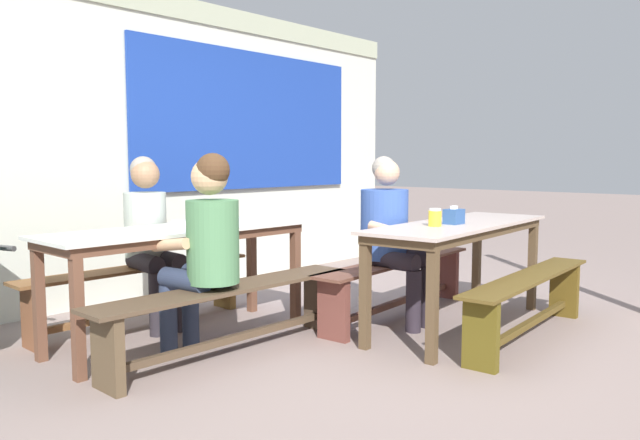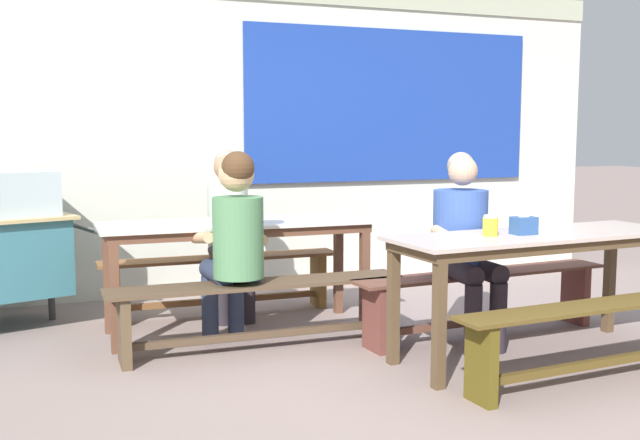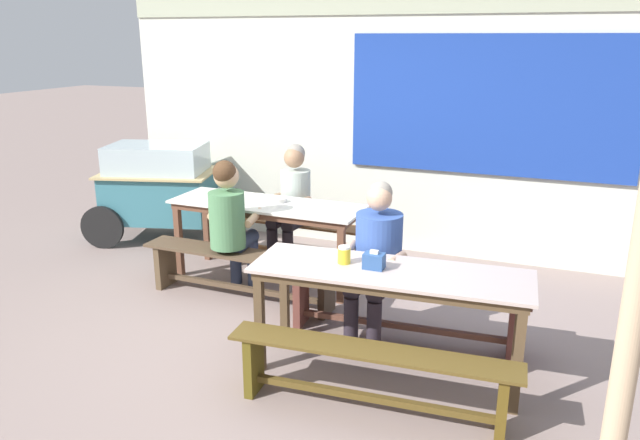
# 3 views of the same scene
# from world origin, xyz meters

# --- Properties ---
(ground_plane) EXTENTS (40.00, 40.00, 0.00)m
(ground_plane) POSITION_xyz_m (0.00, 0.00, 0.00)
(ground_plane) COLOR gray
(backdrop_wall) EXTENTS (6.28, 0.23, 2.70)m
(backdrop_wall) POSITION_xyz_m (0.05, 2.49, 1.42)
(backdrop_wall) COLOR silver
(backdrop_wall) RESTS_ON ground_plane
(dining_table_far) EXTENTS (1.87, 0.65, 0.77)m
(dining_table_far) POSITION_xyz_m (-0.83, 1.10, 0.69)
(dining_table_far) COLOR silver
(dining_table_far) RESTS_ON ground_plane
(dining_table_near) EXTENTS (1.92, 0.72, 0.77)m
(dining_table_near) POSITION_xyz_m (0.71, -0.15, 0.69)
(dining_table_near) COLOR #C1AEA5
(dining_table_near) RESTS_ON ground_plane
(bench_far_back) EXTENTS (1.82, 0.29, 0.44)m
(bench_far_back) POSITION_xyz_m (-0.82, 1.62, 0.29)
(bench_far_back) COLOR brown
(bench_far_back) RESTS_ON ground_plane
(bench_far_front) EXTENTS (1.89, 0.34, 0.44)m
(bench_far_front) POSITION_xyz_m (-0.84, 0.58, 0.30)
(bench_far_front) COLOR brown
(bench_far_front) RESTS_ON ground_plane
(bench_near_back) EXTENTS (1.91, 0.40, 0.44)m
(bench_near_back) POSITION_xyz_m (0.68, 0.37, 0.29)
(bench_near_back) COLOR brown
(bench_near_back) RESTS_ON ground_plane
(bench_near_front) EXTENTS (1.84, 0.36, 0.44)m
(bench_near_front) POSITION_xyz_m (0.75, -0.67, 0.29)
(bench_near_front) COLOR brown
(bench_near_front) RESTS_ON ground_plane
(food_cart) EXTENTS (1.72, 1.18, 1.11)m
(food_cart) POSITION_xyz_m (-2.56, 1.77, 0.65)
(food_cart) COLOR teal
(food_cart) RESTS_ON ground_plane
(person_center_facing) EXTENTS (0.44, 0.54, 1.25)m
(person_center_facing) POSITION_xyz_m (-0.77, 1.55, 0.71)
(person_center_facing) COLOR #2A252B
(person_center_facing) RESTS_ON ground_plane
(person_right_near_table) EXTENTS (0.48, 0.58, 1.25)m
(person_right_near_table) POSITION_xyz_m (0.48, 0.30, 0.71)
(person_right_near_table) COLOR #2A222B
(person_right_near_table) RESTS_ON ground_plane
(person_left_back_turned) EXTENTS (0.45, 0.54, 1.27)m
(person_left_back_turned) POSITION_xyz_m (-0.97, 0.65, 0.73)
(person_left_back_turned) COLOR #2C3750
(person_left_back_turned) RESTS_ON ground_plane
(tissue_box) EXTENTS (0.14, 0.10, 0.13)m
(tissue_box) POSITION_xyz_m (0.60, -0.16, 0.83)
(tissue_box) COLOR #2B4F8B
(tissue_box) RESTS_ON dining_table_near
(condiment_jar) EXTENTS (0.09, 0.09, 0.12)m
(condiment_jar) POSITION_xyz_m (0.38, -0.14, 0.83)
(condiment_jar) COLOR yellow
(condiment_jar) RESTS_ON dining_table_near
(soup_bowl) EXTENTS (0.17, 0.17, 0.04)m
(soup_bowl) POSITION_xyz_m (-0.75, 1.17, 0.79)
(soup_bowl) COLOR silver
(soup_bowl) RESTS_ON dining_table_far
(wooden_support_post) EXTENTS (0.12, 0.12, 2.47)m
(wooden_support_post) POSITION_xyz_m (2.07, -1.10, 1.24)
(wooden_support_post) COLOR tan
(wooden_support_post) RESTS_ON ground_plane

